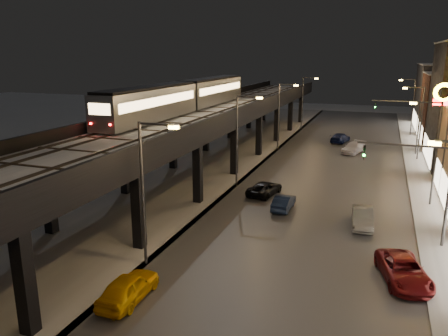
% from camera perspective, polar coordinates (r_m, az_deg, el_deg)
% --- Properties ---
extents(road_surface, '(17.00, 120.00, 0.06)m').
position_cam_1_polar(road_surface, '(45.87, 13.01, -1.85)').
color(road_surface, '#46474D').
rests_on(road_surface, ground).
extents(sidewalk_right, '(4.00, 120.00, 0.14)m').
position_cam_1_polar(sidewalk_right, '(45.87, 25.49, -2.88)').
color(sidewalk_right, '#9FA1A8').
rests_on(sidewalk_right, ground).
extents(under_viaduct_pavement, '(11.00, 120.00, 0.06)m').
position_cam_1_polar(under_viaduct_pavement, '(49.18, -2.76, -0.37)').
color(under_viaduct_pavement, '#9FA1A8').
rests_on(under_viaduct_pavement, ground).
extents(elevated_viaduct, '(9.00, 100.00, 6.30)m').
position_cam_1_polar(elevated_viaduct, '(45.18, -4.40, 5.51)').
color(elevated_viaduct, black).
rests_on(elevated_viaduct, ground).
extents(viaduct_trackbed, '(8.40, 100.00, 0.32)m').
position_cam_1_polar(viaduct_trackbed, '(45.18, -4.36, 6.50)').
color(viaduct_trackbed, '#B2B7C1').
rests_on(viaduct_trackbed, elevated_viaduct).
extents(viaduct_parapet_streetside, '(0.30, 100.00, 1.10)m').
position_cam_1_polar(viaduct_parapet_streetside, '(43.55, 0.92, 6.85)').
color(viaduct_parapet_streetside, black).
rests_on(viaduct_parapet_streetside, elevated_viaduct).
extents(viaduct_parapet_far, '(0.30, 100.00, 1.10)m').
position_cam_1_polar(viaduct_parapet_far, '(47.08, -9.22, 7.25)').
color(viaduct_parapet_far, black).
rests_on(viaduct_parapet_far, elevated_viaduct).
extents(streetlight_left_1, '(2.57, 0.28, 9.00)m').
position_cam_1_polar(streetlight_left_1, '(26.38, -10.12, -2.14)').
color(streetlight_left_1, '#38383A').
rests_on(streetlight_left_1, ground).
extents(streetlight_left_2, '(2.57, 0.28, 9.00)m').
position_cam_1_polar(streetlight_left_2, '(42.48, 2.03, 4.44)').
color(streetlight_left_2, '#38383A').
rests_on(streetlight_left_2, ground).
extents(streetlight_right_2, '(2.56, 0.28, 9.00)m').
position_cam_1_polar(streetlight_right_2, '(40.73, 25.68, 2.55)').
color(streetlight_right_2, '#38383A').
rests_on(streetlight_right_2, ground).
extents(streetlight_left_3, '(2.57, 0.28, 9.00)m').
position_cam_1_polar(streetlight_left_3, '(59.68, 7.42, 7.28)').
color(streetlight_left_3, '#38383A').
rests_on(streetlight_left_3, ground).
extents(streetlight_right_3, '(2.56, 0.28, 9.00)m').
position_cam_1_polar(streetlight_right_3, '(58.44, 24.14, 5.98)').
color(streetlight_right_3, '#38383A').
rests_on(streetlight_right_3, ground).
extents(streetlight_left_4, '(2.57, 0.28, 9.00)m').
position_cam_1_polar(streetlight_left_4, '(77.24, 10.40, 8.81)').
color(streetlight_left_4, '#38383A').
rests_on(streetlight_left_4, ground).
extents(streetlight_right_4, '(2.56, 0.28, 9.00)m').
position_cam_1_polar(streetlight_right_4, '(76.29, 23.31, 7.80)').
color(streetlight_right_4, '#38383A').
rests_on(streetlight_right_4, ground).
extents(traffic_light_rig_a, '(6.10, 0.34, 7.00)m').
position_cam_1_polar(traffic_light_rig_a, '(32.06, 25.35, -1.72)').
color(traffic_light_rig_a, '#38383A').
rests_on(traffic_light_rig_a, ground).
extents(traffic_light_rig_b, '(6.10, 0.34, 7.00)m').
position_cam_1_polar(traffic_light_rig_b, '(61.44, 23.07, 5.75)').
color(traffic_light_rig_b, '#38383A').
rests_on(traffic_light_rig_b, ground).
extents(subway_train, '(2.70, 32.41, 3.22)m').
position_cam_1_polar(subway_train, '(49.85, -5.02, 9.37)').
color(subway_train, gray).
rests_on(subway_train, viaduct_trackbed).
extents(car_taxi, '(1.80, 4.36, 1.48)m').
position_cam_1_polar(car_taxi, '(24.49, -12.37, -15.10)').
color(car_taxi, '#E19F02').
rests_on(car_taxi, ground).
extents(car_near_white, '(1.38, 3.81, 1.25)m').
position_cam_1_polar(car_near_white, '(37.18, 7.78, -4.54)').
color(car_near_white, '#131F3B').
rests_on(car_near_white, ground).
extents(car_mid_silver, '(2.84, 4.74, 1.23)m').
position_cam_1_polar(car_mid_silver, '(40.76, 5.32, -2.75)').
color(car_mid_silver, black).
rests_on(car_mid_silver, ground).
extents(car_mid_dark, '(2.86, 5.02, 1.37)m').
position_cam_1_polar(car_mid_dark, '(67.14, 14.92, 3.79)').
color(car_mid_dark, '#0C1542').
rests_on(car_mid_dark, ground).
extents(car_onc_silver, '(1.86, 4.41, 1.42)m').
position_cam_1_polar(car_onc_silver, '(34.93, 17.62, -6.24)').
color(car_onc_silver, gray).
rests_on(car_onc_silver, ground).
extents(car_onc_dark, '(3.50, 5.41, 1.38)m').
position_cam_1_polar(car_onc_dark, '(27.67, 22.41, -12.38)').
color(car_onc_dark, maroon).
rests_on(car_onc_dark, ground).
extents(car_onc_white, '(3.34, 5.19, 1.40)m').
position_cam_1_polar(car_onc_white, '(60.39, 16.55, 2.51)').
color(car_onc_white, silver).
rests_on(car_onc_white, ground).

